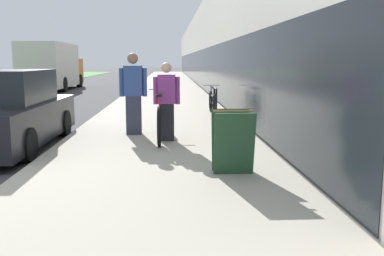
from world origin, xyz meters
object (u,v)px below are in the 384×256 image
at_px(cruiser_bike_nearest, 213,102).
at_px(parked_sedan_curbside, 6,113).
at_px(moving_truck, 52,67).
at_px(person_rider, 167,102).
at_px(tandem_bicycle, 160,118).
at_px(person_bystander, 133,94).
at_px(bike_rack_hoop, 215,100).
at_px(sandwich_board_sign, 233,141).

relative_size(cruiser_bike_nearest, parked_sedan_curbside, 0.42).
relative_size(parked_sedan_curbside, moving_truck, 0.59).
xyz_separation_m(parked_sedan_curbside, moving_truck, (-3.63, 17.15, 0.68)).
bearing_deg(person_rider, moving_truck, 111.49).
relative_size(tandem_bicycle, person_bystander, 1.57).
bearing_deg(cruiser_bike_nearest, bike_rack_hoop, -90.71).
relative_size(person_bystander, cruiser_bike_nearest, 0.96).
relative_size(tandem_bicycle, parked_sedan_curbside, 0.63).
relative_size(person_rider, person_bystander, 0.89).
height_order(tandem_bicycle, person_rider, person_rider).
xyz_separation_m(tandem_bicycle, cruiser_bike_nearest, (1.47, 3.83, -0.04)).
bearing_deg(parked_sedan_curbside, bike_rack_hoop, 35.27).
bearing_deg(sandwich_board_sign, bike_rack_hoop, 86.36).
height_order(person_bystander, moving_truck, moving_truck).
bearing_deg(bike_rack_hoop, tandem_bicycle, -115.99).
distance_m(cruiser_bike_nearest, moving_truck, 15.47).
bearing_deg(tandem_bicycle, person_bystander, 142.52).
xyz_separation_m(person_rider, cruiser_bike_nearest, (1.33, 4.18, -0.41)).
relative_size(sandwich_board_sign, parked_sedan_curbside, 0.21).
distance_m(tandem_bicycle, person_bystander, 0.87).
distance_m(person_bystander, moving_truck, 17.61).
xyz_separation_m(sandwich_board_sign, moving_truck, (-7.76, 19.81, 0.78)).
bearing_deg(person_rider, tandem_bicycle, 111.93).
bearing_deg(parked_sedan_curbside, cruiser_bike_nearest, 41.75).
bearing_deg(parked_sedan_curbside, tandem_bicycle, 3.60).
xyz_separation_m(tandem_bicycle, sandwich_board_sign, (1.09, -2.86, 0.05)).
height_order(person_rider, cruiser_bike_nearest, person_rider).
distance_m(tandem_bicycle, bike_rack_hoop, 3.33).
relative_size(cruiser_bike_nearest, moving_truck, 0.25).
bearing_deg(bike_rack_hoop, person_bystander, -128.65).
bearing_deg(moving_truck, bike_rack_hoop, -59.80).
height_order(tandem_bicycle, person_bystander, person_bystander).
xyz_separation_m(tandem_bicycle, person_bystander, (-0.58, 0.44, 0.47)).
bearing_deg(moving_truck, tandem_bicycle, -68.52).
height_order(person_rider, person_bystander, person_bystander).
height_order(person_bystander, cruiser_bike_nearest, person_bystander).
height_order(person_bystander, parked_sedan_curbside, person_bystander).
xyz_separation_m(tandem_bicycle, moving_truck, (-6.67, 16.96, 0.82)).
height_order(tandem_bicycle, cruiser_bike_nearest, tandem_bicycle).
bearing_deg(person_rider, parked_sedan_curbside, 177.26).
xyz_separation_m(person_rider, parked_sedan_curbside, (-3.18, 0.15, -0.23)).
height_order(cruiser_bike_nearest, moving_truck, moving_truck).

